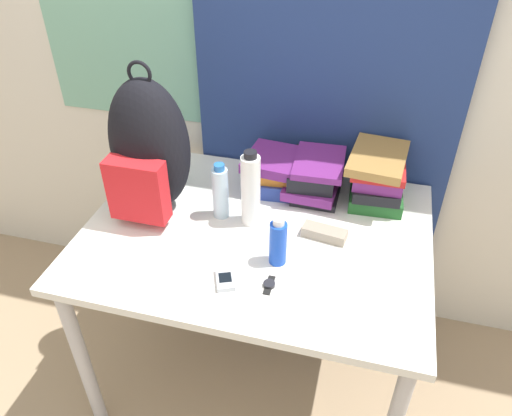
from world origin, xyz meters
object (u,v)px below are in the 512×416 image
object	(u,v)px
sports_bottle	(251,190)
book_stack_left	(273,170)
wristwatch	(269,285)
sunscreen_bottle	(278,242)
sunglasses_case	(324,233)
water_bottle	(220,192)
book_stack_right	(377,177)
book_stack_center	(315,175)
backpack	(149,150)
cell_phone	(225,279)

from	to	relation	value
sports_bottle	book_stack_left	bearing A→B (deg)	84.65
wristwatch	sunscreen_bottle	bearing A→B (deg)	90.09
sunglasses_case	wristwatch	bearing A→B (deg)	-115.15
water_bottle	sunglasses_case	distance (m)	0.39
sunglasses_case	book_stack_right	bearing A→B (deg)	61.33
book_stack_center	sports_bottle	bearing A→B (deg)	-127.41
book_stack_left	book_stack_right	size ratio (longest dim) A/B	0.89
sunscreen_bottle	wristwatch	size ratio (longest dim) A/B	2.17
sunscreen_bottle	sunglasses_case	xyz separation A→B (m)	(0.13, 0.16, -0.06)
backpack	book_stack_center	world-z (taller)	backpack
wristwatch	book_stack_left	bearing A→B (deg)	102.01
book_stack_center	sunscreen_bottle	bearing A→B (deg)	-96.44
cell_phone	sports_bottle	bearing A→B (deg)	90.52
water_bottle	book_stack_center	bearing A→B (deg)	38.35
book_stack_center	book_stack_right	xyz separation A→B (m)	(0.23, 0.01, 0.03)
sports_bottle	cell_phone	world-z (taller)	sports_bottle
sunscreen_bottle	cell_phone	distance (m)	0.20
book_stack_right	sports_bottle	world-z (taller)	sports_bottle
backpack	book_stack_left	distance (m)	0.49
backpack	sports_bottle	xyz separation A→B (m)	(0.36, 0.00, -0.10)
book_stack_left	book_stack_right	distance (m)	0.39
book_stack_left	water_bottle	distance (m)	0.28
sports_bottle	sunglasses_case	distance (m)	0.29
backpack	wristwatch	world-z (taller)	backpack
book_stack_left	cell_phone	distance (m)	0.56
sports_bottle	cell_phone	distance (m)	0.33
book_stack_left	sports_bottle	size ratio (longest dim) A/B	0.91
sunscreen_bottle	wristwatch	distance (m)	0.14
sunglasses_case	water_bottle	bearing A→B (deg)	175.66
book_stack_left	book_stack_center	size ratio (longest dim) A/B	0.92
sunglasses_case	book_stack_left	bearing A→B (deg)	132.04
water_bottle	cell_phone	size ratio (longest dim) A/B	1.99
cell_phone	sunglasses_case	size ratio (longest dim) A/B	0.69
book_stack_right	water_bottle	xyz separation A→B (m)	(-0.52, -0.24, 0.00)
sunscreen_bottle	backpack	bearing A→B (deg)	160.23
sunglasses_case	wristwatch	size ratio (longest dim) A/B	1.95
sunscreen_bottle	sports_bottle	bearing A→B (deg)	127.47
book_stack_right	water_bottle	world-z (taller)	water_bottle
book_stack_left	sunglasses_case	xyz separation A→B (m)	(0.24, -0.27, -0.05)
water_bottle	wristwatch	xyz separation A→B (m)	(0.25, -0.30, -0.10)
book_stack_left	cell_phone	size ratio (longest dim) A/B	2.41
book_stack_center	cell_phone	world-z (taller)	book_stack_center
water_bottle	backpack	bearing A→B (deg)	-178.28
book_stack_right	wristwatch	xyz separation A→B (m)	(-0.27, -0.54, -0.09)
book_stack_left	book_stack_center	distance (m)	0.16
book_stack_left	water_bottle	bearing A→B (deg)	-119.34
sunscreen_bottle	book_stack_left	bearing A→B (deg)	105.02
book_stack_left	backpack	bearing A→B (deg)	-147.27
backpack	sunglasses_case	xyz separation A→B (m)	(0.63, -0.02, -0.22)
book_stack_right	sunglasses_case	bearing A→B (deg)	-118.67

